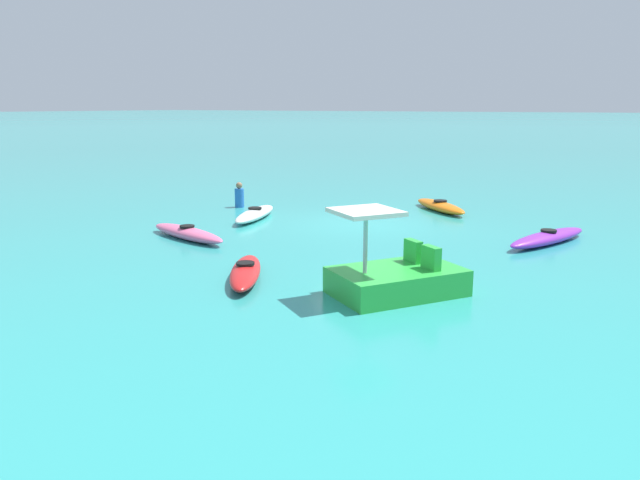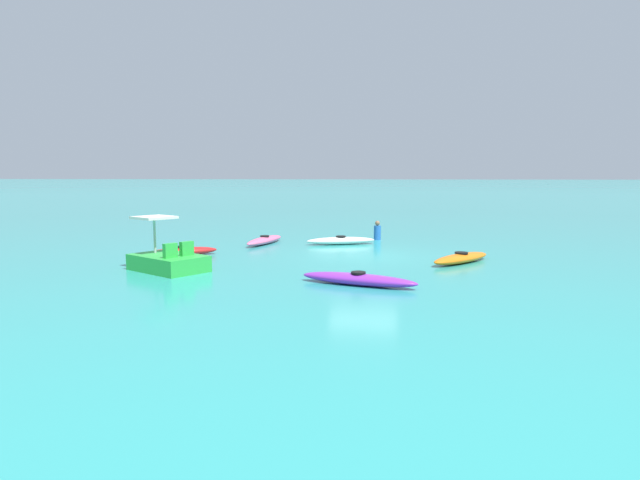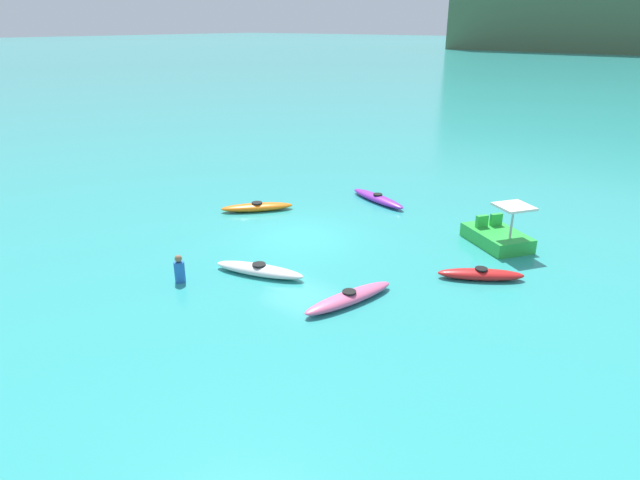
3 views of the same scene
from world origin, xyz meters
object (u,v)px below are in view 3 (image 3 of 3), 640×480
Objects in this scene: kayak_pink at (349,298)px; person_near_shore at (180,270)px; kayak_orange at (257,207)px; kayak_white at (259,270)px; kayak_purple at (378,198)px; pedal_boat_green at (497,236)px; kayak_red at (481,274)px.

person_near_shore reaches higher than kayak_pink.
kayak_white is (4.45, -4.47, -0.00)m from kayak_orange.
kayak_purple is at bearing 87.61° from person_near_shore.
kayak_orange is at bearing -164.60° from pedal_boat_green.
kayak_orange and kayak_white have the same top height.
kayak_white is at bearing -176.05° from kayak_pink.
kayak_purple is 8.17m from kayak_red.
kayak_purple is 1.10× the size of kayak_white.
kayak_white is 1.21× the size of kayak_red.
kayak_purple is 8.70m from kayak_white.
pedal_boat_green reaches higher than kayak_red.
person_near_shore is at bearing -129.98° from kayak_white.
kayak_red is 3.14m from pedal_boat_green.
kayak_orange is at bearing 134.88° from kayak_white.
kayak_orange is 8.83m from kayak_pink.
kayak_pink is at bearing -121.51° from kayak_red.
kayak_red is 2.87× the size of person_near_shore.
kayak_purple is at bearing 97.35° from kayak_white.
person_near_shore is at bearing -140.77° from kayak_red.
kayak_orange is 9.71m from pedal_boat_green.
kayak_purple and kayak_orange have the same top height.
kayak_red is 9.24m from person_near_shore.
kayak_white is 2.43m from person_near_shore.
pedal_boat_green is 11.00m from person_near_shore.
kayak_red is (5.60, 3.99, 0.00)m from kayak_white.
kayak_orange and kayak_pink have the same top height.
kayak_pink is (3.30, 0.23, -0.00)m from kayak_white.
kayak_white and kayak_pink have the same top height.
kayak_white is at bearing 50.02° from person_near_shore.
person_near_shore is (-1.55, -1.85, 0.22)m from kayak_white.
kayak_orange is 1.08× the size of kayak_red.
kayak_red is at bearing -34.64° from kayak_purple.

